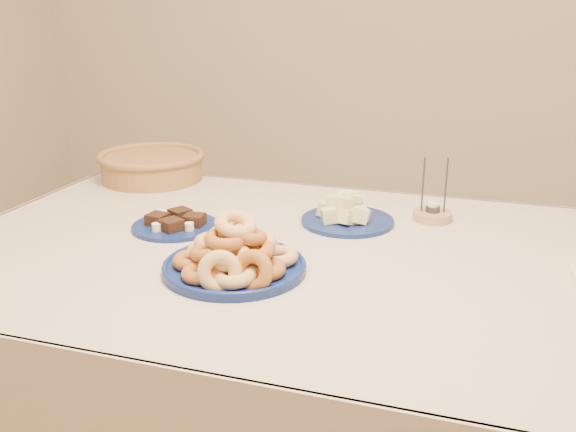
{
  "coord_description": "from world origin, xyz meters",
  "views": [
    {
      "loc": [
        0.42,
        -1.35,
        1.31
      ],
      "look_at": [
        0.0,
        -0.05,
        0.85
      ],
      "focal_mm": 40.0,
      "sensor_mm": 36.0,
      "label": 1
    }
  ],
  "objects_px": {
    "melon_plate": "(346,213)",
    "wicker_basket": "(152,165)",
    "candle_holder": "(432,214)",
    "dining_table": "(294,290)",
    "donut_platter": "(234,257)",
    "brownie_plate": "(175,224)"
  },
  "relations": [
    {
      "from": "candle_holder",
      "to": "dining_table",
      "type": "bearing_deg",
      "value": -131.99
    },
    {
      "from": "donut_platter",
      "to": "brownie_plate",
      "type": "relative_size",
      "value": 1.36
    },
    {
      "from": "donut_platter",
      "to": "brownie_plate",
      "type": "xyz_separation_m",
      "value": [
        -0.26,
        0.22,
        -0.02
      ]
    },
    {
      "from": "melon_plate",
      "to": "wicker_basket",
      "type": "relative_size",
      "value": 0.65
    },
    {
      "from": "brownie_plate",
      "to": "wicker_basket",
      "type": "height_order",
      "value": "wicker_basket"
    },
    {
      "from": "brownie_plate",
      "to": "donut_platter",
      "type": "bearing_deg",
      "value": -40.25
    },
    {
      "from": "donut_platter",
      "to": "candle_holder",
      "type": "xyz_separation_m",
      "value": [
        0.37,
        0.49,
        -0.02
      ]
    },
    {
      "from": "melon_plate",
      "to": "wicker_basket",
      "type": "bearing_deg",
      "value": 161.94
    },
    {
      "from": "donut_platter",
      "to": "melon_plate",
      "type": "xyz_separation_m",
      "value": [
        0.15,
        0.39,
        -0.01
      ]
    },
    {
      "from": "dining_table",
      "to": "wicker_basket",
      "type": "height_order",
      "value": "wicker_basket"
    },
    {
      "from": "brownie_plate",
      "to": "candle_holder",
      "type": "distance_m",
      "value": 0.68
    },
    {
      "from": "dining_table",
      "to": "candle_holder",
      "type": "relative_size",
      "value": 9.96
    },
    {
      "from": "brownie_plate",
      "to": "wicker_basket",
      "type": "bearing_deg",
      "value": 125.86
    },
    {
      "from": "donut_platter",
      "to": "wicker_basket",
      "type": "xyz_separation_m",
      "value": [
        -0.55,
        0.62,
        0.01
      ]
    },
    {
      "from": "brownie_plate",
      "to": "candle_holder",
      "type": "relative_size",
      "value": 1.65
    },
    {
      "from": "dining_table",
      "to": "melon_plate",
      "type": "distance_m",
      "value": 0.27
    },
    {
      "from": "dining_table",
      "to": "wicker_basket",
      "type": "xyz_separation_m",
      "value": [
        -0.63,
        0.45,
        0.16
      ]
    },
    {
      "from": "candle_holder",
      "to": "donut_platter",
      "type": "bearing_deg",
      "value": -127.09
    },
    {
      "from": "brownie_plate",
      "to": "wicker_basket",
      "type": "distance_m",
      "value": 0.5
    },
    {
      "from": "brownie_plate",
      "to": "dining_table",
      "type": "bearing_deg",
      "value": -7.84
    },
    {
      "from": "melon_plate",
      "to": "candle_holder",
      "type": "bearing_deg",
      "value": 24.08
    },
    {
      "from": "dining_table",
      "to": "donut_platter",
      "type": "relative_size",
      "value": 4.45
    }
  ]
}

